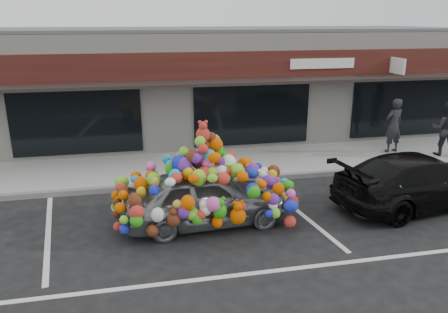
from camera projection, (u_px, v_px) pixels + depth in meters
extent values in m
plane|color=black|center=(189.00, 225.00, 10.33)|extent=(90.00, 90.00, 0.00)
cube|color=silver|center=(161.00, 85.00, 17.63)|extent=(24.00, 6.00, 4.20)
cube|color=#59595B|center=(158.00, 30.00, 16.98)|extent=(24.00, 6.00, 0.12)
cube|color=#3C1110|center=(166.00, 66.00, 14.44)|extent=(24.00, 0.18, 0.90)
cube|color=black|center=(168.00, 84.00, 14.10)|extent=(24.00, 1.20, 0.10)
cube|color=white|center=(397.00, 66.00, 15.62)|extent=(0.08, 0.95, 0.55)
cube|color=white|center=(323.00, 63.00, 15.39)|extent=(2.40, 0.04, 0.35)
cube|color=black|center=(77.00, 120.00, 14.42)|extent=(4.20, 0.12, 2.30)
cube|color=black|center=(252.00, 113.00, 15.58)|extent=(4.20, 0.12, 2.30)
cube|color=black|center=(403.00, 106.00, 16.74)|extent=(4.20, 0.12, 2.30)
cube|color=gray|center=(173.00, 168.00, 14.04)|extent=(26.00, 3.00, 0.15)
cube|color=slate|center=(178.00, 184.00, 12.64)|extent=(26.00, 0.18, 0.16)
cube|color=silver|center=(48.00, 234.00, 9.90)|extent=(0.73, 4.37, 0.01)
cube|color=silver|center=(298.00, 211.00, 11.06)|extent=(0.73, 4.37, 0.01)
cube|color=silver|center=(305.00, 267.00, 8.57)|extent=(14.00, 0.12, 0.01)
imported|color=#B7BBC2|center=(204.00, 197.00, 10.24)|extent=(1.79, 3.96, 1.32)
ellipsoid|color=#CE5820|center=(204.00, 150.00, 9.89)|extent=(1.27, 1.70, 0.99)
sphere|color=#EEF520|center=(262.00, 183.00, 10.27)|extent=(0.34, 0.34, 0.34)
sphere|color=#1D16E4|center=(238.00, 215.00, 9.58)|extent=(0.36, 0.36, 0.36)
sphere|color=green|center=(167.00, 189.00, 10.89)|extent=(0.30, 0.30, 0.30)
sphere|color=#FF63C7|center=(203.00, 131.00, 9.75)|extent=(0.32, 0.32, 0.32)
sphere|color=red|center=(154.00, 187.00, 10.01)|extent=(0.30, 0.30, 0.30)
imported|color=black|center=(420.00, 181.00, 11.23)|extent=(2.63, 4.95, 1.37)
imported|color=black|center=(394.00, 126.00, 15.22)|extent=(0.77, 0.59, 1.90)
imported|color=black|center=(445.00, 129.00, 14.87)|extent=(1.13, 1.06, 1.86)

